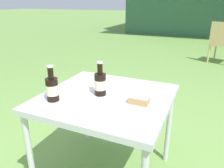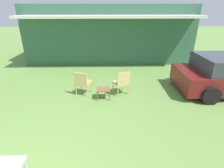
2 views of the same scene
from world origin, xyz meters
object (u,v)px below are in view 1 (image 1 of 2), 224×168
(wicker_chair_cushioned, at_px, (224,41))
(cola_bottle_near, at_px, (100,83))
(patio_table, at_px, (106,104))
(cake_on_plate, at_px, (137,101))
(cola_bottle_far, at_px, (52,88))

(wicker_chair_cushioned, bearing_deg, cola_bottle_near, 96.27)
(patio_table, bearing_deg, cake_on_plate, -9.23)
(cake_on_plate, distance_m, cola_bottle_near, 0.29)
(wicker_chair_cushioned, xyz_separation_m, cake_on_plate, (-0.64, -4.09, 0.22))
(cake_on_plate, relative_size, cola_bottle_near, 1.07)
(wicker_chair_cushioned, distance_m, cola_bottle_far, 4.42)
(cake_on_plate, xyz_separation_m, cola_bottle_far, (-0.52, -0.17, 0.06))
(cake_on_plate, bearing_deg, patio_table, 170.77)
(patio_table, distance_m, cake_on_plate, 0.25)
(wicker_chair_cushioned, xyz_separation_m, cola_bottle_near, (-0.92, -4.05, 0.28))
(wicker_chair_cushioned, distance_m, cola_bottle_near, 4.16)
(patio_table, height_order, cola_bottle_far, cola_bottle_far)
(wicker_chair_cushioned, distance_m, cake_on_plate, 4.14)
(patio_table, bearing_deg, cola_bottle_far, -143.79)
(wicker_chair_cushioned, relative_size, cola_bottle_far, 3.81)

